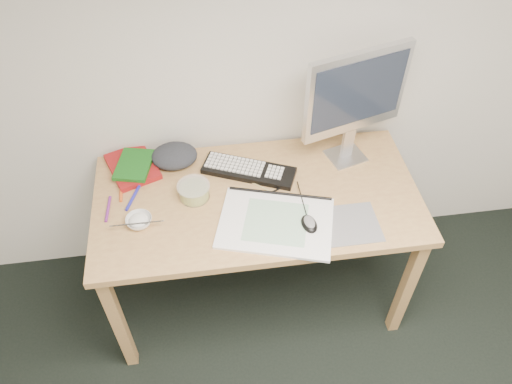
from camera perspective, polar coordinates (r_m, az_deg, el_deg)
The scene contains 18 objects.
desk at distance 2.20m, azimuth 0.15°, elevation -1.96°, with size 1.40×0.70×0.75m.
mousepad at distance 2.07m, azimuth 10.70°, elevation -3.63°, with size 0.23×0.21×0.00m, color slate.
sketchpad at distance 2.04m, azimuth 2.27°, elevation -3.56°, with size 0.46×0.33×0.01m, color white.
keyboard at distance 2.24m, azimuth -0.83°, elevation 2.47°, with size 0.41×0.13×0.02m, color black.
monitor at distance 2.15m, azimuth 11.37°, elevation 10.78°, with size 0.46×0.19×0.55m.
mouse at distance 2.02m, azimuth 6.12°, elevation -3.45°, with size 0.06×0.10×0.03m, color black.
rice_bowl at distance 2.08m, azimuth -13.22°, elevation -3.26°, with size 0.11×0.11×0.03m, color silver.
chopsticks at distance 2.05m, azimuth -13.46°, elevation -3.53°, with size 0.02×0.02×0.20m, color #AAA9AC.
fruit_tub at distance 2.13m, azimuth -7.10°, elevation 0.11°, with size 0.14×0.14×0.07m, color gold.
book_red at distance 2.32m, azimuth -13.92°, elevation 2.83°, with size 0.19×0.25×0.03m, color maroon.
book_green at distance 2.30m, azimuth -13.74°, elevation 3.04°, with size 0.15×0.20×0.02m, color #165B16.
cloth_lump at distance 2.30m, azimuth -9.31°, elevation 4.09°, with size 0.17×0.15×0.07m, color #292C32.
pencil_pink at distance 2.15m, azimuth 0.91°, elevation -0.25°, with size 0.01×0.01×0.18m, color pink.
pencil_tan at distance 2.19m, azimuth -0.43°, elevation 1.05°, with size 0.01×0.01×0.20m, color tan.
pencil_black at distance 2.16m, azimuth 2.00°, elevation 0.07°, with size 0.01×0.01×0.20m, color black.
marker_blue at distance 2.19m, azimuth -13.89°, elevation -0.65°, with size 0.01×0.01×0.14m, color #2121B3.
marker_orange at distance 2.24m, azimuth -15.17°, elevation 0.25°, with size 0.01×0.01×0.14m, color #EE591C.
marker_purple at distance 2.18m, azimuth -16.55°, elevation -1.87°, with size 0.01×0.01×0.14m, color #6E227E.
Camera 1 is at (-0.18, -0.01, 2.32)m, focal length 35.00 mm.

